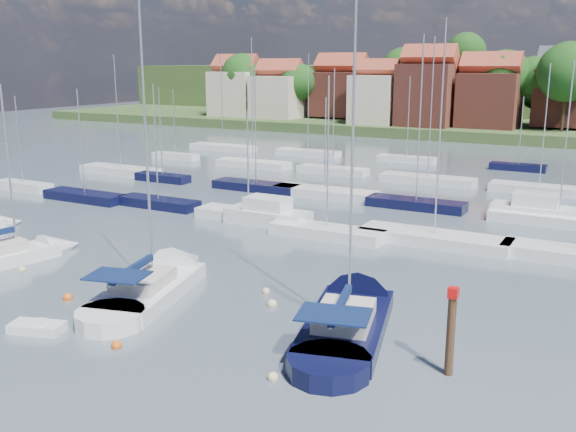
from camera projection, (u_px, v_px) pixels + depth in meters
The scene contains 14 objects.
ground at pixel (409, 189), 66.66m from camera, with size 260.00×260.00×0.00m, color #3F4D56.
sailboat_left at pixel (24, 254), 42.59m from camera, with size 4.09×9.35×12.44m.
sailboat_centre at pixel (163, 281), 37.50m from camera, with size 6.67×13.69×17.90m.
sailboat_navy at pixel (353, 313), 32.73m from camera, with size 6.81×14.18×18.89m.
tender at pixel (37, 327), 31.23m from camera, with size 2.87×1.96×0.57m.
timber_piling at pixel (449, 355), 26.77m from camera, with size 0.40×0.40×6.12m.
buoy_c at pixel (68, 299), 35.52m from camera, with size 0.54×0.54×0.54m, color #D85914.
buoy_d at pixel (117, 348), 29.50m from camera, with size 0.51×0.51×0.51m, color #D85914.
buoy_e at pixel (266, 293), 36.48m from camera, with size 0.45×0.45×0.45m, color beige.
buoy_f at pixel (273, 379), 26.55m from camera, with size 0.46×0.46×0.46m, color beige.
buoy_g at pixel (22, 271), 40.31m from camera, with size 0.43×0.43×0.43m, color beige.
buoy_h at pixel (272, 306), 34.57m from camera, with size 0.54×0.54×0.54m, color beige.
marina_field at pixel (412, 195), 61.53m from camera, with size 79.62×41.41×15.93m.
far_shore_town at pixel (551, 100), 143.57m from camera, with size 212.46×90.00×22.27m.
Camera 1 is at (20.39, -23.49, 12.78)m, focal length 40.00 mm.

